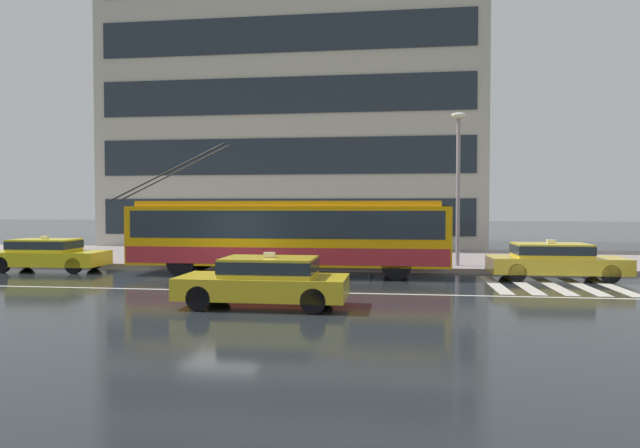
{
  "coord_description": "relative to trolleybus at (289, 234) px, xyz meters",
  "views": [
    {
      "loc": [
        5.5,
        -17.75,
        2.58
      ],
      "look_at": [
        2.69,
        3.31,
        1.89
      ],
      "focal_mm": 31.78,
      "sensor_mm": 36.0,
      "label": 1
    }
  ],
  "objects": [
    {
      "name": "crosswalk_stripe_edge_far",
      "position": [
        10.78,
        -1.71,
        -1.52
      ],
      "size": [
        0.44,
        4.4,
        0.01
      ],
      "primitive_type": "cube",
      "color": "beige",
      "rests_on": "ground_plane"
    },
    {
      "name": "crosswalk_stripe_inner_b",
      "position": [
        9.88,
        -1.71,
        -1.52
      ],
      "size": [
        0.44,
        4.4,
        0.01
      ],
      "primitive_type": "cube",
      "color": "beige",
      "rests_on": "ground_plane"
    },
    {
      "name": "trolleybus",
      "position": [
        0.0,
        0.0,
        0.0
      ],
      "size": [
        12.79,
        2.58,
        4.92
      ],
      "color": "#F1A808",
      "rests_on": "ground_plane"
    },
    {
      "name": "pedestrian_waiting_by_pole",
      "position": [
        2.99,
        2.61,
        0.14
      ],
      "size": [
        1.16,
        1.16,
        1.93
      ],
      "color": "#172D48",
      "rests_on": "sidewalk_slab"
    },
    {
      "name": "crosswalk_stripe_inner_a",
      "position": [
        8.08,
        -1.71,
        -1.52
      ],
      "size": [
        0.44,
        4.4,
        0.01
      ],
      "primitive_type": "cube",
      "color": "beige",
      "rests_on": "ground_plane"
    },
    {
      "name": "crosswalk_stripe_center",
      "position": [
        8.98,
        -1.71,
        -1.52
      ],
      "size": [
        0.44,
        4.4,
        0.01
      ],
      "primitive_type": "cube",
      "color": "beige",
      "rests_on": "ground_plane"
    },
    {
      "name": "sidewalk_slab",
      "position": [
        -1.56,
        6.6,
        -1.46
      ],
      "size": [
        80.0,
        10.0,
        0.14
      ],
      "primitive_type": "cube",
      "color": "gray",
      "rests_on": "ground_plane"
    },
    {
      "name": "pedestrian_approaching_curb",
      "position": [
        3.57,
        3.99,
        0.14
      ],
      "size": [
        1.19,
        1.19,
        1.95
      ],
      "color": "black",
      "rests_on": "sidewalk_slab"
    },
    {
      "name": "pedestrian_at_shelter",
      "position": [
        1.19,
        4.07,
        -0.42
      ],
      "size": [
        0.51,
        0.51,
        1.65
      ],
      "color": "navy",
      "rests_on": "sidewalk_slab"
    },
    {
      "name": "taxi_queued_behind_bus",
      "position": [
        -9.66,
        -0.13,
        -0.82
      ],
      "size": [
        4.45,
        1.88,
        1.39
      ],
      "color": "yellow",
      "rests_on": "ground_plane"
    },
    {
      "name": "street_lamp",
      "position": [
        6.45,
        2.74,
        2.32
      ],
      "size": [
        0.6,
        0.32,
        6.21
      ],
      "color": "gray",
      "rests_on": "sidewalk_slab"
    },
    {
      "name": "taxi_ahead_of_bus",
      "position": [
        9.46,
        -0.13,
        -0.82
      ],
      "size": [
        4.57,
        1.87,
        1.39
      ],
      "color": "yellow",
      "rests_on": "ground_plane"
    },
    {
      "name": "lane_centre_line",
      "position": [
        -1.56,
        -4.21,
        -1.52
      ],
      "size": [
        72.0,
        0.14,
        0.01
      ],
      "primitive_type": "cube",
      "color": "silver",
      "rests_on": "ground_plane"
    },
    {
      "name": "pedestrian_walking_past",
      "position": [
        -2.42,
        4.19,
        0.16
      ],
      "size": [
        1.04,
        1.04,
        1.95
      ],
      "color": "black",
      "rests_on": "sidewalk_slab"
    },
    {
      "name": "ground_plane",
      "position": [
        -1.56,
        -3.01,
        -1.53
      ],
      "size": [
        160.0,
        160.0,
        0.0
      ],
      "primitive_type": "plane",
      "color": "#21272A"
    },
    {
      "name": "office_tower_corner_left",
      "position": [
        -2.55,
        17.07,
        12.79
      ],
      "size": [
        23.6,
        11.37,
        28.6
      ],
      "color": "#B8B7A8",
      "rests_on": "ground_plane"
    },
    {
      "name": "taxi_oncoming_near",
      "position": [
        0.66,
        -6.71,
        -0.82
      ],
      "size": [
        4.29,
        1.81,
        1.39
      ],
      "color": "gold",
      "rests_on": "ground_plane"
    },
    {
      "name": "crosswalk_stripe_edge_near",
      "position": [
        7.18,
        -1.71,
        -1.52
      ],
      "size": [
        0.44,
        4.4,
        0.01
      ],
      "primitive_type": "cube",
      "color": "beige",
      "rests_on": "ground_plane"
    },
    {
      "name": "bus_shelter",
      "position": [
        -2.15,
        3.31,
        0.54
      ],
      "size": [
        4.05,
        1.82,
        2.53
      ],
      "color": "gray",
      "rests_on": "sidewalk_slab"
    }
  ]
}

